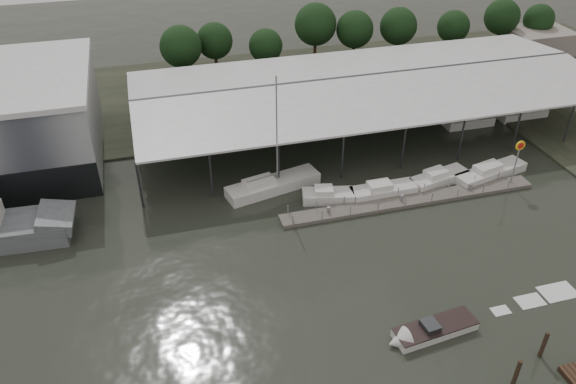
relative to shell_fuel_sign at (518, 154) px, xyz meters
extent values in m
plane|color=#272C23|center=(-27.00, -9.99, -3.93)|extent=(200.00, 200.00, 0.00)
cube|color=#3A3E2E|center=(-27.00, 32.01, -3.83)|extent=(140.00, 30.00, 0.30)
cube|color=#292C2E|center=(-10.00, 18.01, 2.84)|extent=(58.00, 0.40, 0.30)
cylinder|color=#292C2E|center=(-39.00, 6.51, -1.18)|extent=(0.24, 0.24, 5.50)
cylinder|color=#292C2E|center=(-39.00, 29.51, -1.18)|extent=(0.24, 0.24, 5.50)
cylinder|color=#292C2E|center=(19.00, 29.51, -1.18)|extent=(0.24, 0.24, 5.50)
cube|color=#5E5953|center=(-12.00, 0.01, -3.73)|extent=(28.00, 2.00, 0.40)
cylinder|color=gray|center=(-25.00, -0.89, -3.13)|extent=(0.10, 0.10, 1.20)
cylinder|color=gray|center=(1.00, 0.91, -3.13)|extent=(0.10, 0.10, 1.20)
cube|color=gray|center=(-13.00, 0.01, -3.23)|extent=(0.30, 0.30, 0.70)
cylinder|color=gray|center=(0.00, 0.01, -1.43)|extent=(0.16, 0.16, 5.00)
cylinder|color=yellow|center=(0.00, 0.01, 1.07)|extent=(1.10, 0.12, 1.10)
cylinder|color=red|center=(0.00, -0.06, 1.07)|extent=(0.70, 0.05, 0.70)
cube|color=gray|center=(28.00, 35.01, -1.93)|extent=(10.00, 8.00, 4.00)
cube|color=slate|center=(-47.04, 4.14, -2.03)|extent=(3.65, 4.65, 1.85)
cube|color=silver|center=(-25.22, 6.10, -3.43)|extent=(10.72, 4.89, 1.40)
cube|color=silver|center=(-26.84, 5.73, -2.53)|extent=(3.65, 2.50, 0.80)
cylinder|color=gray|center=(-24.72, 6.22, 3.03)|extent=(0.16, 0.16, 11.99)
cylinder|color=gray|center=(-26.54, 5.80, -2.03)|extent=(3.44, 0.91, 0.12)
cube|color=silver|center=(-17.97, -16.87, -3.58)|extent=(6.94, 2.70, 0.90)
cone|color=silver|center=(-21.26, -17.22, -3.58)|extent=(1.80, 2.16, 2.00)
cube|color=black|center=(-17.97, -16.87, -3.18)|extent=(6.94, 2.76, 0.12)
cube|color=#292C2E|center=(-18.50, -16.93, -2.93)|extent=(1.34, 1.52, 0.50)
cube|color=silver|center=(-11.62, -16.21, -3.91)|extent=(2.30, 1.50, 0.04)
cube|color=silver|center=(-8.63, -15.89, -3.91)|extent=(3.10, 2.00, 0.04)
cube|color=silver|center=(-5.65, -15.58, -3.91)|extent=(3.90, 2.50, 0.04)
cube|color=silver|center=(-20.16, 2.63, -3.43)|extent=(5.72, 3.35, 1.10)
cube|color=silver|center=(-20.66, 2.63, -2.63)|extent=(2.19, 1.99, 0.70)
cube|color=silver|center=(-14.19, 1.96, -3.43)|extent=(7.10, 2.26, 1.10)
cube|color=silver|center=(-14.69, 1.96, -2.63)|extent=(2.49, 1.63, 0.70)
cube|color=silver|center=(-7.27, 2.64, -3.43)|extent=(7.25, 3.74, 1.10)
cube|color=silver|center=(-7.77, 2.64, -2.63)|extent=(2.73, 2.12, 0.70)
cube|color=silver|center=(-1.17, 2.18, -3.43)|extent=(9.30, 4.24, 1.10)
cube|color=silver|center=(-1.67, 2.18, -2.63)|extent=(3.45, 2.30, 0.70)
cylinder|color=#38291C|center=(-15.01, -22.87, -2.86)|extent=(0.32, 0.32, 3.32)
cylinder|color=#38291C|center=(-11.43, -21.05, -2.96)|extent=(0.32, 0.32, 3.13)
cylinder|color=#301F15|center=(-31.13, 36.83, -1.77)|extent=(0.50, 0.50, 4.31)
sphere|color=#163717|center=(-31.13, 36.83, 2.11)|extent=(6.03, 6.03, 6.03)
cylinder|color=#301F15|center=(-25.81, 39.66, -1.98)|extent=(0.50, 0.50, 3.90)
sphere|color=#163717|center=(-25.81, 39.66, 1.54)|extent=(5.46, 5.46, 5.46)
cylinder|color=#301F15|center=(-18.62, 36.67, -2.12)|extent=(0.50, 0.50, 3.61)
sphere|color=#163717|center=(-18.62, 36.67, 1.13)|extent=(5.05, 5.05, 5.05)
cylinder|color=#301F15|center=(-9.80, 39.89, -1.59)|extent=(0.50, 0.50, 4.68)
sphere|color=#163717|center=(-9.80, 39.89, 2.63)|extent=(6.55, 6.55, 6.55)
cylinder|color=#301F15|center=(-3.90, 38.10, -1.85)|extent=(0.50, 0.50, 4.16)
sphere|color=#163717|center=(-3.90, 38.10, 1.90)|extent=(5.82, 5.82, 5.82)
cylinder|color=#301F15|center=(3.29, 37.60, -1.83)|extent=(0.50, 0.50, 4.19)
sphere|color=#163717|center=(3.29, 37.60, 1.95)|extent=(5.87, 5.87, 5.87)
cylinder|color=#301F15|center=(12.78, 36.98, -2.07)|extent=(0.50, 0.50, 3.72)
sphere|color=#163717|center=(12.78, 36.98, 1.28)|extent=(5.20, 5.20, 5.20)
cylinder|color=#301F15|center=(22.12, 37.78, -1.85)|extent=(0.50, 0.50, 4.15)
sphere|color=#163717|center=(22.12, 37.78, 1.89)|extent=(5.81, 5.81, 5.81)
cylinder|color=#301F15|center=(28.82, 36.94, -2.11)|extent=(0.50, 0.50, 3.63)
sphere|color=#163717|center=(28.82, 36.94, 1.15)|extent=(5.08, 5.08, 5.08)
camera|label=1|loc=(-37.09, -43.04, 29.84)|focal=35.00mm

